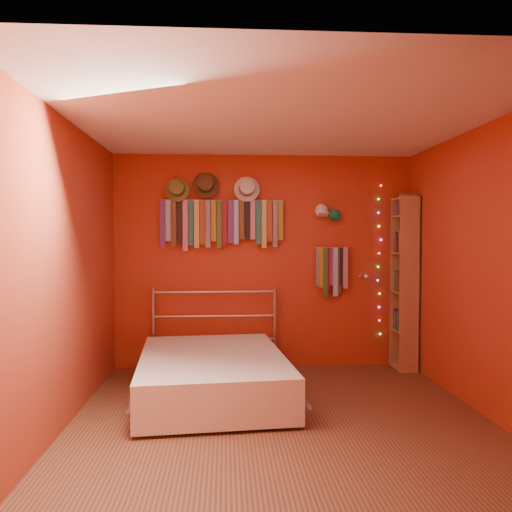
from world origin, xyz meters
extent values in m
plane|color=#502B1B|center=(0.00, 0.00, 0.00)|extent=(3.50, 3.50, 0.00)
cube|color=maroon|center=(0.00, 1.75, 1.25)|extent=(3.50, 0.02, 2.50)
cube|color=maroon|center=(1.75, 0.00, 1.25)|extent=(0.02, 3.50, 2.50)
cube|color=maroon|center=(-1.75, 0.00, 1.25)|extent=(0.02, 3.50, 2.50)
cube|color=white|center=(0.00, 0.00, 2.50)|extent=(3.50, 3.50, 0.02)
cylinder|color=#ADADB2|center=(-0.50, 1.70, 1.97)|extent=(1.45, 0.01, 0.01)
cube|color=#421964|center=(-1.18, 1.69, 1.69)|extent=(0.06, 0.01, 0.55)
cube|color=#6D90C2|center=(-1.12, 1.68, 1.73)|extent=(0.06, 0.01, 0.48)
cube|color=#4F321A|center=(-1.05, 1.68, 1.70)|extent=(0.06, 0.01, 0.54)
cube|color=black|center=(-0.99, 1.69, 1.72)|extent=(0.06, 0.01, 0.50)
cube|color=#B95C89|center=(-0.92, 1.68, 1.67)|extent=(0.06, 0.01, 0.59)
cube|color=#175150|center=(-0.86, 1.68, 1.71)|extent=(0.06, 0.01, 0.53)
cube|color=gold|center=(-0.79, 1.69, 1.69)|extent=(0.06, 0.01, 0.55)
cube|color=maroon|center=(-0.72, 1.68, 1.71)|extent=(0.06, 0.01, 0.51)
cube|color=navy|center=(-0.66, 1.68, 1.69)|extent=(0.06, 0.01, 0.55)
cube|color=olive|center=(-0.59, 1.69, 1.73)|extent=(0.06, 0.01, 0.48)
cube|color=#315120|center=(-0.53, 1.68, 1.69)|extent=(0.06, 0.01, 0.56)
cube|color=maroon|center=(-0.46, 1.68, 1.71)|extent=(0.06, 0.01, 0.52)
cube|color=#3E1860|center=(-0.40, 1.69, 1.72)|extent=(0.06, 0.01, 0.50)
cube|color=#75A3D0|center=(-0.33, 1.68, 1.71)|extent=(0.06, 0.01, 0.51)
cube|color=#4E331A|center=(-0.27, 1.68, 1.74)|extent=(0.06, 0.01, 0.45)
cube|color=black|center=(-0.20, 1.69, 1.74)|extent=(0.06, 0.01, 0.45)
cube|color=#B55A72|center=(-0.14, 1.68, 1.74)|extent=(0.06, 0.01, 0.46)
cube|color=#1B5F54|center=(-0.07, 1.68, 1.71)|extent=(0.06, 0.01, 0.51)
cube|color=#B39B47|center=(-0.01, 1.69, 1.69)|extent=(0.06, 0.01, 0.56)
cube|color=maroon|center=(0.06, 1.68, 1.73)|extent=(0.06, 0.01, 0.48)
cube|color=navy|center=(0.12, 1.68, 1.69)|extent=(0.06, 0.01, 0.55)
cube|color=olive|center=(0.19, 1.69, 1.74)|extent=(0.06, 0.01, 0.46)
cylinder|color=#ADADB2|center=(0.80, 1.70, 1.42)|extent=(0.40, 0.01, 0.01)
cube|color=#121C50|center=(0.64, 1.69, 1.19)|extent=(0.06, 0.01, 0.45)
cube|color=olive|center=(0.68, 1.68, 1.18)|extent=(0.06, 0.01, 0.47)
cube|color=#2D4C1E|center=(0.72, 1.68, 1.12)|extent=(0.06, 0.01, 0.58)
cube|color=#5C0D20|center=(0.76, 1.69, 1.16)|extent=(0.06, 0.01, 0.52)
cube|color=#4B175F|center=(0.80, 1.68, 1.19)|extent=(0.06, 0.01, 0.45)
cube|color=#79ACD7|center=(0.84, 1.68, 1.13)|extent=(0.06, 0.01, 0.57)
cube|color=#51361B|center=(0.88, 1.69, 1.14)|extent=(0.06, 0.01, 0.55)
cube|color=black|center=(0.92, 1.68, 1.19)|extent=(0.06, 0.01, 0.45)
cube|color=#A45270|center=(0.96, 1.68, 1.17)|extent=(0.06, 0.01, 0.48)
cylinder|color=olive|center=(-1.01, 1.69, 2.08)|extent=(0.28, 0.07, 0.28)
cylinder|color=olive|center=(-1.01, 1.64, 2.09)|extent=(0.17, 0.14, 0.18)
cylinder|color=#332314|center=(-1.01, 1.67, 2.09)|extent=(0.17, 0.06, 0.17)
cylinder|color=#49301A|center=(-0.68, 1.69, 2.14)|extent=(0.31, 0.08, 0.30)
cylinder|color=#49301A|center=(-0.68, 1.64, 2.15)|extent=(0.18, 0.15, 0.20)
cylinder|color=black|center=(-0.68, 1.66, 2.14)|extent=(0.19, 0.06, 0.19)
cylinder|color=beige|center=(-0.21, 1.69, 2.10)|extent=(0.30, 0.07, 0.30)
cylinder|color=beige|center=(-0.21, 1.64, 2.11)|extent=(0.18, 0.15, 0.20)
cylinder|color=black|center=(-0.21, 1.66, 2.10)|extent=(0.18, 0.06, 0.18)
ellipsoid|color=white|center=(0.67, 1.70, 1.85)|extent=(0.17, 0.13, 0.17)
cube|color=white|center=(0.67, 1.60, 1.80)|extent=(0.12, 0.09, 0.05)
ellipsoid|color=#1B7B4D|center=(0.82, 1.70, 1.80)|extent=(0.16, 0.12, 0.16)
cube|color=#1B7B4D|center=(0.82, 1.60, 1.75)|extent=(0.11, 0.08, 0.05)
sphere|color=#FF3333|center=(1.38, 1.71, 2.15)|extent=(0.02, 0.02, 0.02)
sphere|color=#33FF4C|center=(1.36, 1.71, 1.99)|extent=(0.02, 0.02, 0.02)
sphere|color=#4C66FF|center=(1.36, 1.71, 1.83)|extent=(0.02, 0.02, 0.02)
sphere|color=yellow|center=(1.36, 1.71, 1.67)|extent=(0.02, 0.02, 0.02)
sphere|color=#FF4CCC|center=(1.39, 1.71, 1.51)|extent=(0.02, 0.02, 0.02)
sphere|color=#FF3333|center=(1.37, 1.71, 1.35)|extent=(0.02, 0.02, 0.02)
sphere|color=#33FF4C|center=(1.36, 1.71, 1.19)|extent=(0.02, 0.02, 0.02)
sphere|color=#4C66FF|center=(1.35, 1.71, 1.02)|extent=(0.02, 0.02, 0.02)
sphere|color=yellow|center=(1.38, 1.71, 0.86)|extent=(0.02, 0.02, 0.02)
sphere|color=#FF4CCC|center=(1.37, 1.71, 0.70)|extent=(0.02, 0.02, 0.02)
sphere|color=#FF3333|center=(1.38, 1.71, 0.54)|extent=(0.02, 0.02, 0.02)
sphere|color=#33FF4C|center=(1.39, 1.71, 0.38)|extent=(0.02, 0.02, 0.02)
cylinder|color=#ADADB2|center=(1.15, 1.73, 1.07)|extent=(0.03, 0.03, 0.03)
cylinder|color=#ADADB2|center=(1.15, 1.61, 1.10)|extent=(0.01, 0.25, 0.08)
sphere|color=white|center=(1.15, 1.49, 1.09)|extent=(0.07, 0.07, 0.07)
cube|color=#8F6240|center=(1.62, 1.37, 1.00)|extent=(0.24, 0.02, 2.00)
cube|color=#8F6240|center=(1.62, 1.69, 1.00)|extent=(0.24, 0.02, 2.00)
cube|color=#8F6240|center=(1.74, 1.53, 1.00)|extent=(0.02, 0.34, 2.00)
cube|color=#8F6240|center=(1.62, 1.53, 0.02)|extent=(0.24, 0.32, 0.02)
cube|color=#8F6240|center=(1.62, 1.53, 0.45)|extent=(0.24, 0.32, 0.02)
cube|color=#8F6240|center=(1.62, 1.53, 0.90)|extent=(0.24, 0.32, 0.02)
cube|color=#8F6240|center=(1.62, 1.53, 1.35)|extent=(0.24, 0.32, 0.02)
cube|color=#8F6240|center=(1.62, 1.53, 1.78)|extent=(0.24, 0.32, 0.02)
cube|color=#8F6240|center=(1.62, 1.53, 1.98)|extent=(0.24, 0.32, 0.02)
cylinder|color=#ADADB2|center=(-1.29, 1.65, 0.48)|extent=(0.04, 0.04, 0.96)
cylinder|color=#ADADB2|center=(0.12, 1.65, 0.48)|extent=(0.04, 0.04, 0.96)
cylinder|color=#ADADB2|center=(-0.59, 1.65, 0.35)|extent=(1.41, 0.02, 0.02)
cylinder|color=#ADADB2|center=(-0.59, 1.65, 0.62)|extent=(1.41, 0.02, 0.02)
cylinder|color=#ADADB2|center=(-0.59, 1.65, 0.90)|extent=(1.41, 0.02, 0.02)
cube|color=silver|center=(-0.59, 0.64, 0.22)|extent=(1.51, 2.02, 0.38)
cylinder|color=#ADADB2|center=(-1.29, 0.64, 0.20)|extent=(0.20, 1.91, 0.03)
cylinder|color=#ADADB2|center=(0.12, 0.64, 0.20)|extent=(0.20, 1.91, 0.03)
camera|label=1|loc=(-0.46, -4.11, 1.52)|focal=35.00mm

